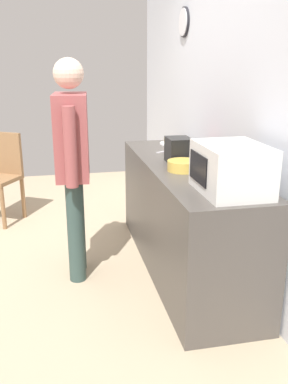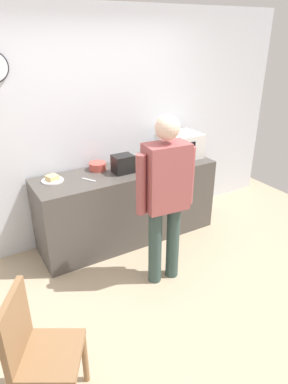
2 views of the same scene
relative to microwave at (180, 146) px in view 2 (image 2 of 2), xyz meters
name	(u,v)px [view 2 (image 2 of 2)]	position (x,y,z in m)	size (l,w,h in m)	color
ground_plane	(165,305)	(-1.03, -1.27, -1.04)	(6.00, 6.00, 0.00)	tan
back_wall	(90,130)	(-1.03, 0.33, 0.26)	(5.40, 0.13, 2.60)	silver
kitchen_counter	(128,205)	(-0.76, -0.05, -0.59)	(2.13, 0.62, 0.89)	#4C4742
microwave	(180,146)	(0.00, 0.00, 0.00)	(0.50, 0.39, 0.30)	silver
sandwich_plate	(52,179)	(-1.59, 0.06, -0.13)	(0.23, 0.23, 0.07)	white
salad_bowl	(98,166)	(-1.05, 0.13, -0.11)	(0.19, 0.19, 0.09)	#C64C42
cereal_bowl	(145,166)	(-0.58, -0.13, -0.11)	(0.23, 0.23, 0.08)	gold
toaster	(123,164)	(-0.83, -0.09, -0.05)	(0.22, 0.18, 0.20)	black
fork_utensil	(121,166)	(-0.77, 0.07, -0.15)	(0.17, 0.02, 0.01)	silver
spoon_utensil	(89,180)	(-1.25, -0.10, -0.15)	(0.17, 0.02, 0.01)	silver
person_standing	(166,191)	(-0.82, -0.92, -0.05)	(0.59, 0.28, 1.69)	#324844
wooden_chair	(36,349)	(-2.26, -1.63, -0.52)	(0.55, 0.55, 0.94)	olive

